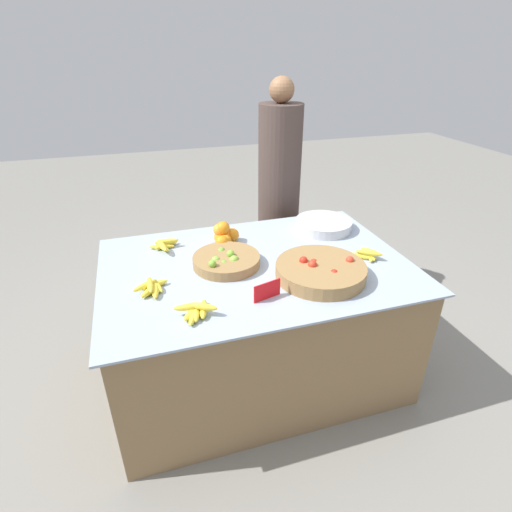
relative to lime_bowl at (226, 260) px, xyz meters
The scene contains 12 objects.
ground_plane 0.79m from the lime_bowl, 13.34° to the right, with size 12.00×12.00×0.00m, color gray.
market_table 0.43m from the lime_bowl, 13.34° to the right, with size 1.64×1.13×0.74m.
lime_bowl is the anchor object (origin of this frame).
tomato_basket 0.50m from the lime_bowl, 31.22° to the right, with size 0.46×0.46×0.10m.
orange_pile 0.27m from the lime_bowl, 79.58° to the left, with size 0.16×0.20×0.14m.
metal_bowl 0.76m from the lime_bowl, 21.65° to the left, with size 0.36×0.36×0.06m.
price_sign 0.38m from the lime_bowl, 73.58° to the right, with size 0.14×0.04×0.09m.
banana_bunch_middle_right 0.43m from the lime_bowl, 160.18° to the right, with size 0.18×0.17×0.05m.
banana_bunch_back_center 0.42m from the lime_bowl, 135.73° to the left, with size 0.18×0.19×0.06m.
banana_bunch_front_center 0.46m from the lime_bowl, 119.80° to the right, with size 0.19×0.18×0.06m.
banana_bunch_middle_left 0.78m from the lime_bowl, 11.35° to the right, with size 0.17×0.15×0.06m.
vendor_person 1.00m from the lime_bowl, 53.72° to the left, with size 0.31×0.31×1.61m.
Camera 1 is at (-0.55, -1.80, 1.79)m, focal length 28.00 mm.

